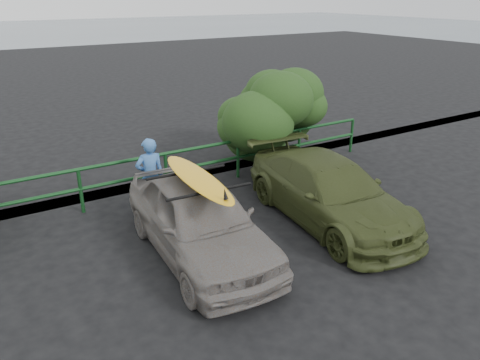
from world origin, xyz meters
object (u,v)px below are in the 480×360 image
at_px(sedan, 199,220).
at_px(surfboard, 198,178).
at_px(man, 150,176).
at_px(olive_vehicle, 329,191).
at_px(guardrail, 125,181).

xyz_separation_m(sedan, surfboard, (0.00, 0.00, 0.81)).
xyz_separation_m(sedan, man, (-0.06, 2.16, 0.13)).
distance_m(olive_vehicle, man, 3.81).
distance_m(sedan, man, 2.17).
distance_m(sedan, olive_vehicle, 2.95).
height_order(guardrail, surfboard, surfboard).
relative_size(sedan, man, 2.49).
distance_m(man, surfboard, 2.27).
bearing_deg(olive_vehicle, sedan, -177.68).
bearing_deg(surfboard, sedan, 0.00).
xyz_separation_m(olive_vehicle, man, (-3.01, 2.32, 0.19)).
bearing_deg(guardrail, man, -68.17).
xyz_separation_m(guardrail, sedan, (0.38, -2.95, 0.20)).
distance_m(guardrail, olive_vehicle, 4.55).
bearing_deg(olive_vehicle, surfboard, -177.68).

